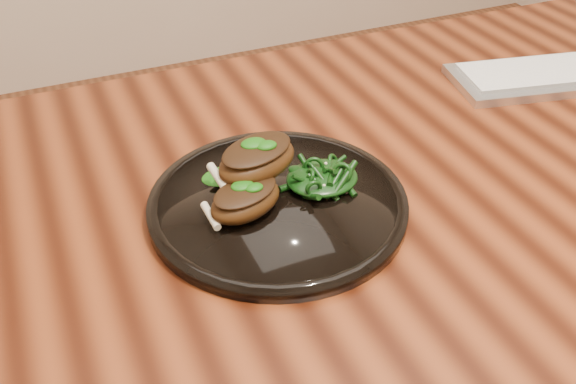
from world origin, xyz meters
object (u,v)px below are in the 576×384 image
(desk, at_px, (419,199))
(lamb_chop_front, at_px, (245,199))
(greens_heap, at_px, (322,174))
(plate, at_px, (278,204))

(desk, relative_size, lamb_chop_front, 14.48)
(desk, height_order, greens_heap, greens_heap)
(plate, height_order, greens_heap, greens_heap)
(lamb_chop_front, distance_m, greens_heap, 0.11)
(desk, relative_size, plate, 5.04)
(plate, distance_m, lamb_chop_front, 0.06)
(desk, relative_size, greens_heap, 17.41)
(desk, xyz_separation_m, greens_heap, (-0.18, -0.03, 0.12))
(plate, bearing_deg, desk, 8.95)
(greens_heap, bearing_deg, lamb_chop_front, -171.07)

